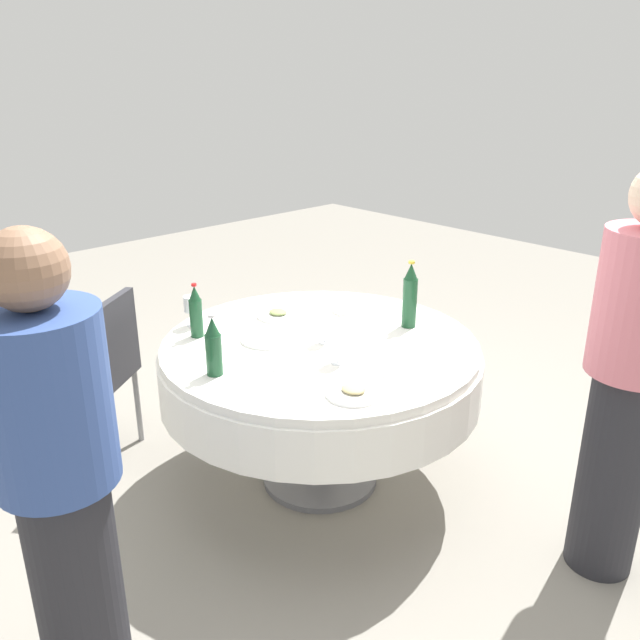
% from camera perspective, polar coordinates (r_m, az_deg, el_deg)
% --- Properties ---
extents(ground_plane, '(10.00, 10.00, 0.00)m').
position_cam_1_polar(ground_plane, '(3.34, 0.00, -13.62)').
color(ground_plane, gray).
extents(dining_table, '(1.47, 1.47, 0.74)m').
position_cam_1_polar(dining_table, '(3.04, 0.00, -4.39)').
color(dining_table, white).
rests_on(dining_table, ground_plane).
extents(bottle_dark_green_left, '(0.06, 0.06, 0.26)m').
position_cam_1_polar(bottle_dark_green_left, '(3.05, -10.74, 0.67)').
color(bottle_dark_green_left, '#194728').
rests_on(bottle_dark_green_left, dining_table).
extents(bottle_dark_green_rear, '(0.07, 0.07, 0.26)m').
position_cam_1_polar(bottle_dark_green_rear, '(2.65, -9.25, -2.33)').
color(bottle_dark_green_rear, '#194728').
rests_on(bottle_dark_green_rear, dining_table).
extents(bottle_dark_green_far, '(0.07, 0.07, 0.33)m').
position_cam_1_polar(bottle_dark_green_far, '(3.13, 7.82, 2.05)').
color(bottle_dark_green_far, '#194728').
rests_on(bottle_dark_green_far, dining_table).
extents(wine_glass_south, '(0.06, 0.06, 0.16)m').
position_cam_1_polar(wine_glass_south, '(2.93, 0.41, 0.10)').
color(wine_glass_south, white).
rests_on(wine_glass_south, dining_table).
extents(wine_glass_inner, '(0.08, 0.08, 0.15)m').
position_cam_1_polar(wine_glass_inner, '(3.18, -11.10, 1.32)').
color(wine_glass_inner, white).
rests_on(wine_glass_inner, dining_table).
extents(wine_glass_west, '(0.07, 0.07, 0.16)m').
position_cam_1_polar(wine_glass_west, '(2.72, 1.60, -1.70)').
color(wine_glass_west, white).
rests_on(wine_glass_west, dining_table).
extents(plate_right, '(0.25, 0.25, 0.02)m').
position_cam_1_polar(plate_right, '(3.01, -4.59, -1.59)').
color(plate_right, white).
rests_on(plate_right, dining_table).
extents(plate_front, '(0.21, 0.21, 0.04)m').
position_cam_1_polar(plate_front, '(2.51, 2.92, -6.28)').
color(plate_front, white).
rests_on(plate_front, dining_table).
extents(plate_east, '(0.21, 0.21, 0.04)m').
position_cam_1_polar(plate_east, '(3.28, -3.68, 0.47)').
color(plate_east, white).
rests_on(plate_east, dining_table).
extents(fork_rear, '(0.14, 0.14, 0.00)m').
position_cam_1_polar(fork_rear, '(2.69, -2.33, -4.45)').
color(fork_rear, silver).
rests_on(fork_rear, dining_table).
extents(knife_far, '(0.03, 0.18, 0.00)m').
position_cam_1_polar(knife_far, '(3.13, 1.52, -0.72)').
color(knife_far, silver).
rests_on(knife_far, dining_table).
extents(knife_south, '(0.17, 0.10, 0.00)m').
position_cam_1_polar(knife_south, '(2.72, 4.90, -4.20)').
color(knife_south, silver).
rests_on(knife_south, dining_table).
extents(folded_napkin, '(0.17, 0.17, 0.02)m').
position_cam_1_polar(folded_napkin, '(3.36, 2.16, 1.05)').
color(folded_napkin, white).
rests_on(folded_napkin, dining_table).
extents(person_left, '(0.34, 0.34, 1.62)m').
position_cam_1_polar(person_left, '(2.67, 25.44, -4.31)').
color(person_left, '#26262B').
rests_on(person_left, ground_plane).
extents(person_rear, '(0.34, 0.34, 1.55)m').
position_cam_1_polar(person_rear, '(2.04, -21.59, -13.09)').
color(person_rear, '#26262B').
rests_on(person_rear, ground_plane).
extents(chair_west, '(0.56, 0.56, 0.87)m').
position_cam_1_polar(chair_west, '(3.45, -18.63, -3.75)').
color(chair_west, '#2D2D33').
rests_on(chair_west, ground_plane).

